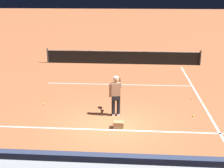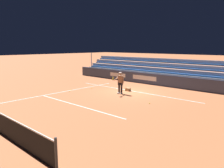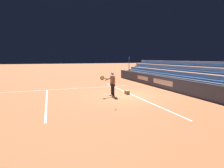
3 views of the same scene
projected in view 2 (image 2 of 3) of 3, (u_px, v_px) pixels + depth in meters
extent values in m
plane|color=#B7663D|center=(129.00, 92.00, 18.11)|extent=(160.00, 160.00, 0.00)
cube|color=white|center=(132.00, 91.00, 18.48)|extent=(12.00, 0.10, 0.01)
cube|color=white|center=(59.00, 92.00, 17.92)|extent=(0.10, 12.00, 0.01)
cube|color=white|center=(76.00, 105.00, 14.11)|extent=(8.22, 0.10, 0.01)
cube|color=#384260|center=(156.00, 80.00, 21.15)|extent=(21.80, 0.24, 1.10)
cube|color=silver|center=(144.00, 78.00, 21.93)|extent=(2.80, 0.01, 0.44)
cube|color=silver|center=(118.00, 75.00, 24.26)|extent=(2.20, 0.01, 0.40)
cube|color=#9EA3A8|center=(165.00, 78.00, 22.46)|extent=(20.71, 2.40, 1.10)
cube|color=#2D5BAD|center=(162.00, 72.00, 21.77)|extent=(20.29, 0.40, 0.12)
cube|color=#9EA3A8|center=(163.00, 71.00, 21.95)|extent=(20.71, 0.24, 0.45)
cube|color=#2D5BAD|center=(166.00, 67.00, 22.28)|extent=(20.29, 0.40, 0.12)
cube|color=#9EA3A8|center=(167.00, 66.00, 22.46)|extent=(20.71, 0.24, 0.45)
cube|color=#2D5BAD|center=(170.00, 62.00, 22.78)|extent=(20.29, 0.40, 0.12)
cube|color=#9EA3A8|center=(171.00, 61.00, 22.96)|extent=(20.71, 0.24, 0.45)
cylinder|color=#4C70B2|center=(91.00, 64.00, 28.16)|extent=(0.08, 0.08, 2.95)
cylinder|color=black|center=(122.00, 88.00, 17.36)|extent=(0.15, 0.15, 0.88)
cylinder|color=black|center=(119.00, 88.00, 17.48)|extent=(0.15, 0.15, 0.88)
cube|color=white|center=(121.00, 93.00, 17.38)|extent=(0.15, 0.29, 0.09)
cube|color=white|center=(119.00, 93.00, 17.50)|extent=(0.15, 0.29, 0.09)
cube|color=black|center=(120.00, 84.00, 17.36)|extent=(0.37, 0.27, 0.20)
cube|color=#A37556|center=(120.00, 79.00, 17.30)|extent=(0.39, 0.27, 0.58)
sphere|color=#A37556|center=(120.00, 74.00, 17.21)|extent=(0.21, 0.21, 0.21)
cylinder|color=white|center=(120.00, 73.00, 17.20)|extent=(0.20, 0.20, 0.05)
cylinder|color=#A37556|center=(123.00, 80.00, 17.17)|extent=(0.09, 0.09, 0.56)
cylinder|color=#A37556|center=(116.00, 79.00, 17.25)|extent=(0.18, 0.59, 0.24)
cylinder|color=black|center=(115.00, 78.00, 17.05)|extent=(0.08, 0.30, 0.03)
torus|color=black|center=(113.00, 78.00, 16.81)|extent=(0.07, 0.31, 0.31)
cylinder|color=#D6D14C|center=(113.00, 78.00, 16.81)|extent=(0.05, 0.27, 0.27)
cube|color=#A87F51|center=(128.00, 89.00, 18.50)|extent=(0.42, 0.33, 0.26)
sphere|color=#CCE533|center=(70.00, 91.00, 18.16)|extent=(0.07, 0.07, 0.07)
sphere|color=#CCE533|center=(92.00, 88.00, 19.56)|extent=(0.07, 0.07, 0.07)
sphere|color=#CCE533|center=(71.00, 90.00, 18.80)|extent=(0.07, 0.07, 0.07)
sphere|color=#CCE533|center=(150.00, 103.00, 14.43)|extent=(0.07, 0.07, 0.07)
cylinder|color=#33383D|center=(56.00, 154.00, 6.62)|extent=(0.09, 0.09, 1.07)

